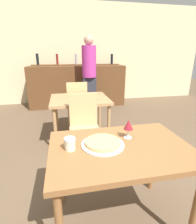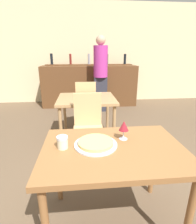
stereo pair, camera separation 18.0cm
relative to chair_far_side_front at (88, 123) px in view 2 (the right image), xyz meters
The scene contains 12 objects.
ground_plane 1.18m from the chair_far_side_front, 81.65° to the right, with size 16.00×16.00×0.00m, color brown.
wall_back 3.34m from the chair_far_side_front, 87.28° to the left, with size 8.00×0.05×2.80m.
dining_table_near 1.06m from the chair_far_side_front, 81.65° to the right, with size 1.08×0.75×0.75m.
dining_table_far 0.58m from the chair_far_side_front, 90.00° to the left, with size 0.92×0.81×0.74m.
bar_counter 2.72m from the chair_far_side_front, 86.78° to the left, with size 2.60×0.56×1.11m.
bar_back_shelf 2.93m from the chair_far_side_front, 86.92° to the left, with size 2.39×0.24×0.31m.
chair_far_side_front is the anchor object (origin of this frame).
chair_far_side_back 1.14m from the chair_far_side_front, 90.00° to the left, with size 0.40×0.40×0.92m.
pizza_tray 1.03m from the chair_far_side_front, 88.80° to the right, with size 0.33×0.33×0.04m.
cheese_shaker 1.08m from the chair_far_side_front, 102.70° to the right, with size 0.08×0.08×0.09m.
person_standing 2.22m from the chair_far_side_front, 79.40° to the left, with size 0.34×0.34×1.83m.
wine_glass 1.01m from the chair_far_side_front, 74.31° to the right, with size 0.08×0.08×0.16m.
Camera 2 is at (-0.23, -1.15, 1.43)m, focal length 28.00 mm.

